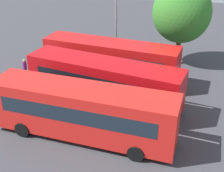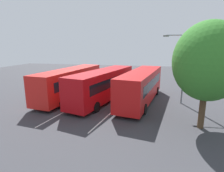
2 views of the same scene
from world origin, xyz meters
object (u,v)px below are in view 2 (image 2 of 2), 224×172
Objects in this scene: bus_far_left at (142,85)px; depot_tree at (208,62)px; bus_center_left at (104,84)px; street_lamp at (182,65)px; bus_center_right at (71,82)px; pedestrian at (135,80)px.

bus_far_left is 1.51× the size of depot_tree.
street_lamp is at bearing -71.97° from bus_center_left.
bus_far_left is at bearing -83.15° from bus_center_right.
bus_center_left is 4.12m from bus_center_right.
depot_tree is (-5.66, -12.93, 3.06)m from bus_center_right.
bus_center_left is at bearing 104.91° from bus_far_left.
bus_center_left is at bearing -0.51° from street_lamp.
depot_tree is (-5.87, -0.69, 0.78)m from street_lamp.
bus_center_left is 1.00× the size of bus_center_right.
bus_center_right is 6.36× the size of pedestrian.
depot_tree is (-5.61, -4.68, 3.06)m from bus_far_left.
depot_tree is at bearing 22.18° from pedestrian.
bus_center_left is 8.07m from pedestrian.
bus_far_left is 7.92m from depot_tree.
pedestrian is at bearing -7.27° from bus_center_left.
bus_far_left is 1.63× the size of street_lamp.
bus_center_right is 12.45m from street_lamp.
bus_center_right is (0.05, 8.24, 0.00)m from bus_far_left.
bus_center_right is (0.38, 4.10, 0.00)m from bus_center_left.
bus_center_right is at bearing -3.71° from street_lamp.
bus_center_left is 8.47m from street_lamp.
street_lamp is (0.60, -8.13, 2.28)m from bus_center_left.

